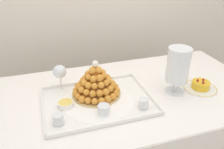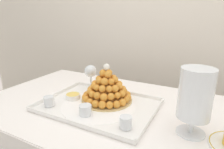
{
  "view_description": "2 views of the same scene",
  "coord_description": "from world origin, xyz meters",
  "px_view_note": "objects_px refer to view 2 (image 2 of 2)",
  "views": [
    {
      "loc": [
        -0.41,
        -1.06,
        1.49
      ],
      "look_at": [
        -0.06,
        0.03,
        0.88
      ],
      "focal_mm": 37.34,
      "sensor_mm": 36.0,
      "label": 1
    },
    {
      "loc": [
        0.32,
        -0.81,
        1.22
      ],
      "look_at": [
        -0.1,
        -0.01,
        0.94
      ],
      "focal_mm": 30.74,
      "sensor_mm": 36.0,
      "label": 2
    }
  ],
  "objects_px": {
    "dessert_cup_left": "(49,101)",
    "wine_glass": "(91,72)",
    "croquembouche": "(107,87)",
    "creme_brulee_ramekin": "(73,96)",
    "macaron_goblet": "(196,95)",
    "dessert_cup_mid_left": "(85,110)",
    "dessert_cup_centre": "(126,123)",
    "serving_tray": "(99,105)"
  },
  "relations": [
    {
      "from": "serving_tray",
      "to": "creme_brulee_ramekin",
      "type": "height_order",
      "value": "creme_brulee_ramekin"
    },
    {
      "from": "dessert_cup_mid_left",
      "to": "dessert_cup_centre",
      "type": "distance_m",
      "value": 0.21
    },
    {
      "from": "serving_tray",
      "to": "wine_glass",
      "type": "bearing_deg",
      "value": 132.36
    },
    {
      "from": "creme_brulee_ramekin",
      "to": "wine_glass",
      "type": "height_order",
      "value": "wine_glass"
    },
    {
      "from": "croquembouche",
      "to": "dessert_cup_left",
      "type": "relative_size",
      "value": 5.2
    },
    {
      "from": "dessert_cup_left",
      "to": "macaron_goblet",
      "type": "distance_m",
      "value": 0.69
    },
    {
      "from": "creme_brulee_ramekin",
      "to": "macaron_goblet",
      "type": "xyz_separation_m",
      "value": [
        0.62,
        -0.03,
        0.14
      ]
    },
    {
      "from": "dessert_cup_centre",
      "to": "macaron_goblet",
      "type": "height_order",
      "value": "macaron_goblet"
    },
    {
      "from": "dessert_cup_centre",
      "to": "serving_tray",
      "type": "bearing_deg",
      "value": 148.64
    },
    {
      "from": "creme_brulee_ramekin",
      "to": "croquembouche",
      "type": "bearing_deg",
      "value": 20.14
    },
    {
      "from": "macaron_goblet",
      "to": "croquembouche",
      "type": "bearing_deg",
      "value": 167.09
    },
    {
      "from": "serving_tray",
      "to": "macaron_goblet",
      "type": "distance_m",
      "value": 0.48
    },
    {
      "from": "dessert_cup_left",
      "to": "dessert_cup_centre",
      "type": "distance_m",
      "value": 0.43
    },
    {
      "from": "macaron_goblet",
      "to": "creme_brulee_ramekin",
      "type": "bearing_deg",
      "value": 176.8
    },
    {
      "from": "macaron_goblet",
      "to": "dessert_cup_left",
      "type": "bearing_deg",
      "value": -172.17
    },
    {
      "from": "dessert_cup_left",
      "to": "creme_brulee_ramekin",
      "type": "xyz_separation_m",
      "value": [
        0.05,
        0.13,
        -0.01
      ]
    },
    {
      "from": "croquembouche",
      "to": "creme_brulee_ramekin",
      "type": "bearing_deg",
      "value": -159.86
    },
    {
      "from": "dessert_cup_left",
      "to": "wine_glass",
      "type": "height_order",
      "value": "wine_glass"
    },
    {
      "from": "serving_tray",
      "to": "dessert_cup_centre",
      "type": "relative_size",
      "value": 11.31
    },
    {
      "from": "dessert_cup_mid_left",
      "to": "macaron_goblet",
      "type": "distance_m",
      "value": 0.48
    },
    {
      "from": "macaron_goblet",
      "to": "wine_glass",
      "type": "height_order",
      "value": "macaron_goblet"
    },
    {
      "from": "dessert_cup_left",
      "to": "wine_glass",
      "type": "distance_m",
      "value": 0.33
    },
    {
      "from": "serving_tray",
      "to": "dessert_cup_centre",
      "type": "distance_m",
      "value": 0.25
    },
    {
      "from": "dessert_cup_centre",
      "to": "creme_brulee_ramekin",
      "type": "height_order",
      "value": "dessert_cup_centre"
    },
    {
      "from": "croquembouche",
      "to": "wine_glass",
      "type": "relative_size",
      "value": 1.72
    },
    {
      "from": "croquembouche",
      "to": "dessert_cup_centre",
      "type": "xyz_separation_m",
      "value": [
        0.2,
        -0.2,
        -0.05
      ]
    },
    {
      "from": "dessert_cup_left",
      "to": "dessert_cup_centre",
      "type": "relative_size",
      "value": 1.03
    },
    {
      "from": "croquembouche",
      "to": "macaron_goblet",
      "type": "xyz_separation_m",
      "value": [
        0.44,
        -0.1,
        0.08
      ]
    },
    {
      "from": "dessert_cup_mid_left",
      "to": "creme_brulee_ramekin",
      "type": "xyz_separation_m",
      "value": [
        -0.17,
        0.12,
        -0.01
      ]
    },
    {
      "from": "dessert_cup_left",
      "to": "dessert_cup_centre",
      "type": "xyz_separation_m",
      "value": [
        0.43,
        -0.0,
        0.0
      ]
    },
    {
      "from": "creme_brulee_ramekin",
      "to": "dessert_cup_left",
      "type": "bearing_deg",
      "value": -111.89
    },
    {
      "from": "serving_tray",
      "to": "dessert_cup_mid_left",
      "type": "distance_m",
      "value": 0.12
    },
    {
      "from": "croquembouche",
      "to": "dessert_cup_mid_left",
      "type": "height_order",
      "value": "croquembouche"
    },
    {
      "from": "croquembouche",
      "to": "dessert_cup_left",
      "type": "xyz_separation_m",
      "value": [
        -0.23,
        -0.19,
        -0.05
      ]
    },
    {
      "from": "dessert_cup_centre",
      "to": "creme_brulee_ramekin",
      "type": "relative_size",
      "value": 0.62
    },
    {
      "from": "dessert_cup_mid_left",
      "to": "dessert_cup_centre",
      "type": "xyz_separation_m",
      "value": [
        0.21,
        -0.01,
        0.0
      ]
    },
    {
      "from": "macaron_goblet",
      "to": "serving_tray",
      "type": "bearing_deg",
      "value": 176.05
    },
    {
      "from": "dessert_cup_mid_left",
      "to": "creme_brulee_ramekin",
      "type": "relative_size",
      "value": 0.71
    },
    {
      "from": "dessert_cup_left",
      "to": "dessert_cup_mid_left",
      "type": "xyz_separation_m",
      "value": [
        0.22,
        0.01,
        -0.0
      ]
    },
    {
      "from": "croquembouche",
      "to": "creme_brulee_ramekin",
      "type": "distance_m",
      "value": 0.2
    },
    {
      "from": "dessert_cup_left",
      "to": "creme_brulee_ramekin",
      "type": "bearing_deg",
      "value": 68.11
    },
    {
      "from": "creme_brulee_ramekin",
      "to": "macaron_goblet",
      "type": "distance_m",
      "value": 0.64
    }
  ]
}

